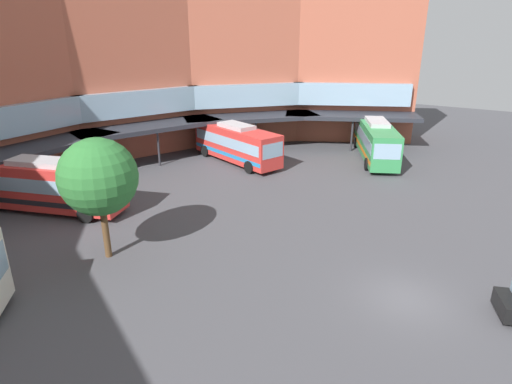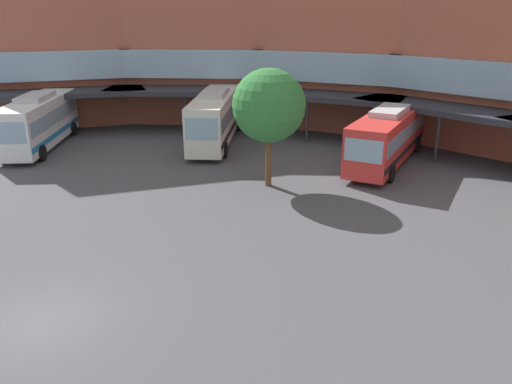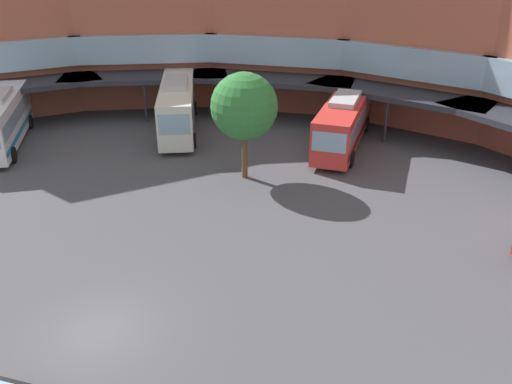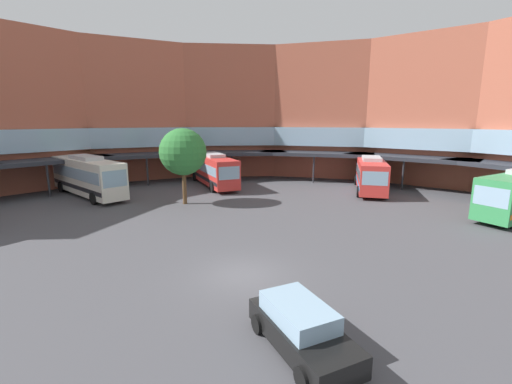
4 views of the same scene
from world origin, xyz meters
name	(u,v)px [view 1 (image 1 of 4)]	position (x,y,z in m)	size (l,w,h in m)	color
ground_plane	(406,299)	(0.00, 0.00, 0.00)	(115.94, 115.94, 0.00)	#47474C
station_building	(54,91)	(0.00, 24.32, 7.88)	(70.78, 30.92, 16.59)	#AD5942
bus_0	(44,185)	(-2.18, 23.86, 1.87)	(5.89, 11.45, 3.69)	red
bus_2	(237,143)	(14.38, 19.16, 1.84)	(5.73, 10.45, 3.63)	red
bus_3	(376,139)	(22.39, 8.51, 1.89)	(11.52, 7.43, 3.74)	#338C4C
plaza_tree	(98,177)	(-4.45, 15.07, 4.63)	(4.09, 4.09, 6.69)	brown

